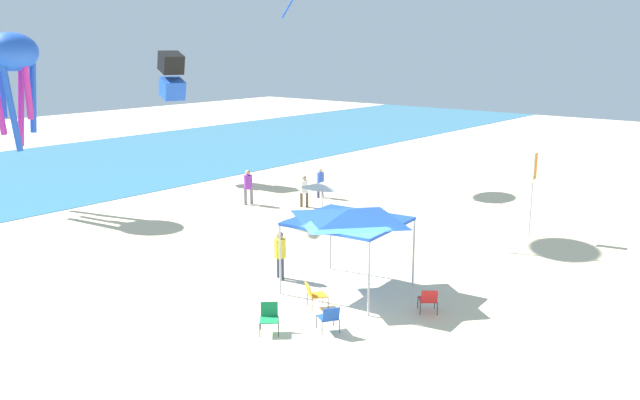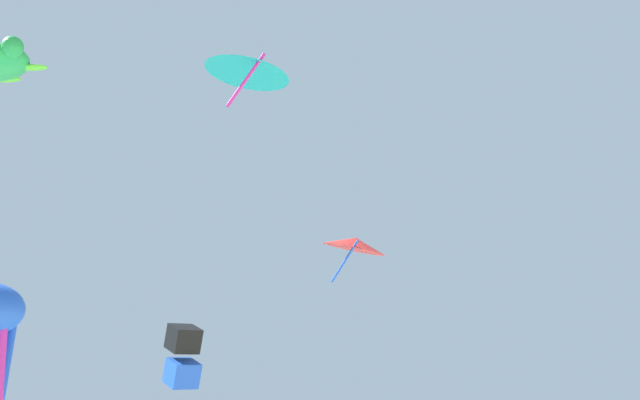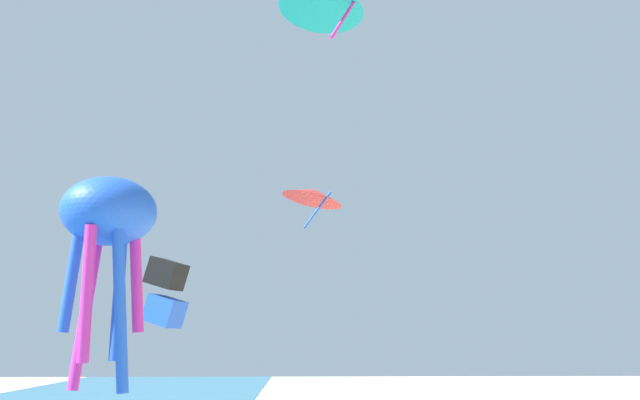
# 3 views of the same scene
# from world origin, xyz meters

# --- Properties ---
(kite_delta_teal) EXTENTS (4.79, 4.80, 2.81)m
(kite_delta_teal) POSITION_xyz_m (6.80, 14.04, 17.32)
(kite_delta_teal) COLOR teal
(kite_box_black) EXTENTS (1.66, 1.82, 2.91)m
(kite_box_black) POSITION_xyz_m (10.14, 20.31, 6.15)
(kite_box_black) COLOR black
(kite_delta_red) EXTENTS (3.48, 3.52, 2.56)m
(kite_delta_red) POSITION_xyz_m (15.02, 14.22, 11.34)
(kite_delta_red) COLOR red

